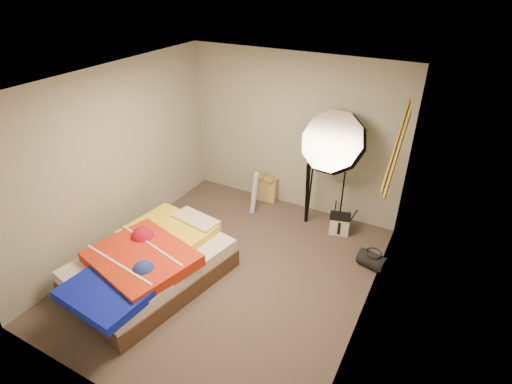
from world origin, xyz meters
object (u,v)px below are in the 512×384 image
Objects in this scene: camera_case at (339,225)px; photo_umbrella at (335,143)px; wrapping_roll at (254,193)px; bed at (151,264)px; tote_bag at (265,188)px; camera_tripod at (308,186)px; duffel_bag at (372,260)px.

photo_umbrella reaches higher than camera_case.
wrapping_roll reaches higher than bed.
tote_bag is 0.39× the size of camera_tripod.
duffel_bag is at bearing 33.48° from bed.
camera_case is 0.25× the size of camera_tripod.
wrapping_roll reaches higher than tote_bag.
camera_case is 2.80m from bed.
camera_case is 1.28m from photo_umbrella.
duffel_bag is 0.32× the size of camera_tripod.
duffel_bag is (0.64, -0.56, -0.03)m from camera_case.
camera_case is at bearing -16.00° from photo_umbrella.
bed is (-0.36, -2.08, -0.07)m from wrapping_roll.
tote_bag is 0.44m from wrapping_roll.
wrapping_roll is 0.62× the size of camera_tripod.
photo_umbrella is 1.74× the size of camera_tripod.
photo_umbrella reaches higher than tote_bag.
photo_umbrella is at bearing 3.52° from camera_tripod.
duffel_bag is at bearing -27.01° from camera_tripod.
photo_umbrella reaches higher than duffel_bag.
camera_tripod is (-1.19, 0.61, 0.53)m from duffel_bag.
tote_bag is 0.63× the size of wrapping_roll.
wrapping_roll is 1.43m from camera_case.
photo_umbrella is at bearing 6.72° from wrapping_roll.
photo_umbrella is at bearing -13.87° from tote_bag.
bed is at bearing -98.75° from tote_bag.
camera_tripod is (0.86, 0.12, 0.29)m from wrapping_roll.
camera_tripod is (0.89, -0.30, 0.42)m from tote_bag.
bed reaches higher than duffel_bag.
wrapping_roll is at bearing 80.10° from bed.
camera_case is at bearing -14.38° from tote_bag.
camera_tripod is at bearing 60.89° from bed.
wrapping_roll reaches higher than duffel_bag.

